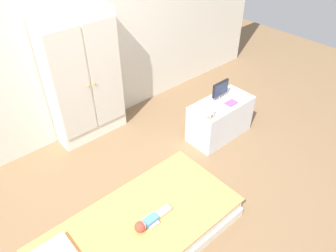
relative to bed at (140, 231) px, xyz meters
name	(u,v)px	position (x,y,z in m)	size (l,w,h in m)	color
ground_plane	(158,198)	(0.43, 0.27, -0.13)	(10.00, 10.00, 0.02)	brown
back_wall	(62,29)	(0.43, 1.84, 1.23)	(6.40, 0.05, 2.70)	silver
bed	(140,231)	(0.00, 0.00, 0.00)	(1.81, 0.90, 0.25)	silver
doll	(147,223)	(0.03, -0.06, 0.16)	(0.39, 0.13, 0.10)	#4C84C6
wardrobe	(84,79)	(0.49, 1.65, 0.67)	(0.86, 0.31, 1.57)	white
tv_stand	(220,119)	(1.69, 0.55, 0.13)	(0.81, 0.40, 0.50)	silver
tv_monitor	(220,89)	(1.71, 0.62, 0.51)	(0.25, 0.10, 0.24)	#99999E
rocking_horse_toy	(212,113)	(1.37, 0.43, 0.43)	(0.10, 0.04, 0.12)	#8E6642
book_purple	(231,103)	(1.75, 0.46, 0.38)	(0.15, 0.10, 0.01)	#8E51B2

